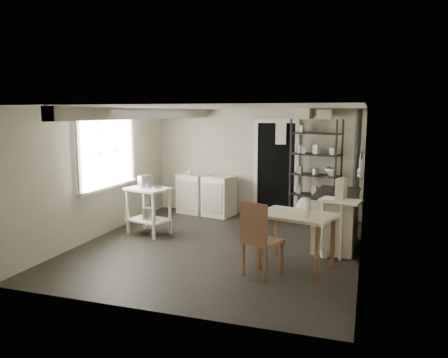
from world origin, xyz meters
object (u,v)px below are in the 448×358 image
(base_cabinets, at_px, (206,193))
(flour_sack, at_px, (306,211))
(work_table, at_px, (295,242))
(prep_table, at_px, (149,213))
(stockpot, at_px, (145,183))
(shelf_rack, at_px, (315,176))
(stove, at_px, (336,221))
(chair, at_px, (263,241))

(base_cabinets, xyz_separation_m, flour_sack, (2.19, -0.08, -0.22))
(work_table, bearing_deg, flour_sack, 94.44)
(work_table, bearing_deg, prep_table, 162.42)
(stockpot, distance_m, flour_sack, 3.28)
(shelf_rack, bearing_deg, work_table, -73.20)
(prep_table, distance_m, base_cabinets, 1.90)
(stove, distance_m, work_table, 1.28)
(prep_table, bearing_deg, base_cabinets, 76.91)
(base_cabinets, bearing_deg, chair, -45.91)
(prep_table, distance_m, work_table, 2.97)
(shelf_rack, relative_size, chair, 1.99)
(stove, distance_m, flour_sack, 1.65)
(prep_table, relative_size, shelf_rack, 0.41)
(base_cabinets, relative_size, work_table, 1.27)
(prep_table, bearing_deg, stove, 5.02)
(base_cabinets, relative_size, flour_sack, 2.53)
(work_table, height_order, flour_sack, work_table)
(shelf_rack, bearing_deg, stove, -55.64)
(shelf_rack, height_order, flour_sack, shelf_rack)
(prep_table, relative_size, stockpot, 3.01)
(work_table, relative_size, chair, 0.99)
(stockpot, xyz_separation_m, shelf_rack, (2.84, 1.86, 0.01))
(prep_table, relative_size, flour_sack, 1.65)
(prep_table, bearing_deg, stockpot, 157.87)
(stockpot, bearing_deg, base_cabinets, 74.68)
(base_cabinets, distance_m, work_table, 3.65)
(prep_table, height_order, shelf_rack, shelf_rack)
(stove, bearing_deg, shelf_rack, 111.95)
(base_cabinets, xyz_separation_m, shelf_rack, (2.34, 0.04, 0.49))
(stove, bearing_deg, prep_table, -171.72)
(stockpot, xyz_separation_m, stove, (3.38, 0.26, -0.50))
(shelf_rack, relative_size, flour_sack, 3.99)
(prep_table, xyz_separation_m, base_cabinets, (0.43, 1.85, 0.06))
(stove, height_order, chair, chair)
(shelf_rack, height_order, chair, shelf_rack)
(stockpot, height_order, base_cabinets, stockpot)
(prep_table, distance_m, chair, 2.82)
(shelf_rack, xyz_separation_m, flour_sack, (-0.15, -0.12, -0.71))
(stove, bearing_deg, chair, -113.87)
(prep_table, xyz_separation_m, work_table, (2.83, -0.90, -0.02))
(work_table, relative_size, flour_sack, 1.99)
(prep_table, relative_size, stove, 0.73)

